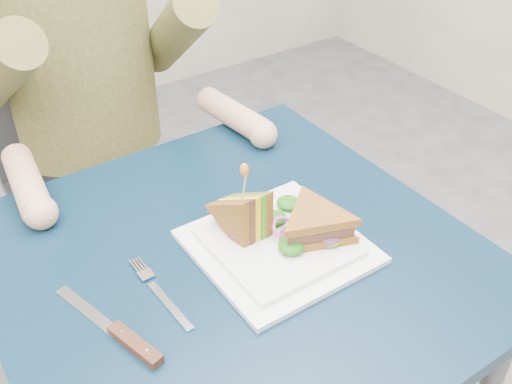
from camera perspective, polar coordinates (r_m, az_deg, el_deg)
table at (r=1.04m, az=-2.01°, el=-9.23°), size 0.75×0.75×0.73m
chair at (r=1.65m, az=-15.91°, el=3.69°), size 0.42×0.40×0.93m
diner at (r=1.39m, az=-16.79°, el=14.72°), size 0.54×0.59×0.74m
plate at (r=0.99m, az=2.12°, el=-5.03°), size 0.26×0.26×0.02m
sandwich_flat at (r=0.98m, az=5.65°, el=-3.02°), size 0.19×0.19×0.05m
sandwich_upright at (r=0.97m, az=-1.06°, el=-2.35°), size 0.08×0.13×0.13m
fork at (r=0.93m, az=-9.02°, el=-9.60°), size 0.02×0.18×0.01m
knife at (r=0.87m, az=-12.30°, el=-13.41°), size 0.08×0.22×0.02m
toothpick at (r=0.93m, az=-1.10°, el=0.72°), size 0.01×0.01×0.06m
toothpick_frill at (r=0.92m, az=-1.12°, el=2.15°), size 0.01×0.01×0.02m
lettuce_spill at (r=0.98m, az=2.04°, el=-3.68°), size 0.15×0.13×0.02m
onion_ring at (r=0.98m, az=2.69°, el=-3.40°), size 0.04×0.04×0.02m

